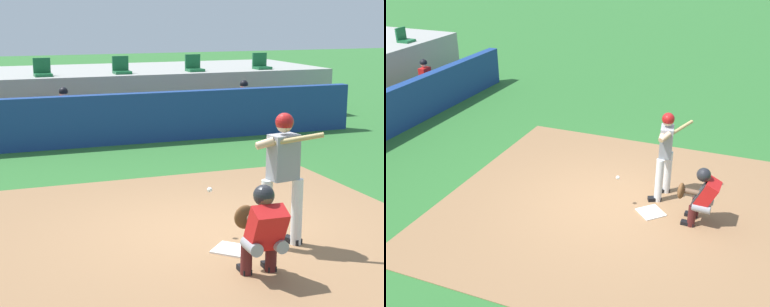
{
  "view_description": "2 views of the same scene",
  "coord_description": "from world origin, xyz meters",
  "views": [
    {
      "loc": [
        -3.18,
        -7.96,
        3.05
      ],
      "look_at": [
        0.0,
        0.7,
        1.0
      ],
      "focal_mm": 59.14,
      "sensor_mm": 36.0,
      "label": 1
    },
    {
      "loc": [
        -7.65,
        -2.39,
        4.88
      ],
      "look_at": [
        0.0,
        0.7,
        1.0
      ],
      "focal_mm": 44.31,
      "sensor_mm": 36.0,
      "label": 2
    }
  ],
  "objects": [
    {
      "name": "ground_plane",
      "position": [
        0.0,
        0.0,
        0.0
      ],
      "size": [
        80.0,
        80.0,
        0.0
      ],
      "primitive_type": "plane",
      "color": "#2D6B2D"
    },
    {
      "name": "dirt_infield",
      "position": [
        0.0,
        0.0,
        0.01
      ],
      "size": [
        6.4,
        6.4,
        0.01
      ],
      "primitive_type": "cube",
      "color": "#936B47",
      "rests_on": "ground"
    },
    {
      "name": "home_plate",
      "position": [
        0.0,
        -0.8,
        0.02
      ],
      "size": [
        0.62,
        0.62,
        0.02
      ],
      "primitive_type": "cube",
      "rotation": [
        0.0,
        0.0,
        0.79
      ],
      "color": "white",
      "rests_on": "dirt_infield"
    },
    {
      "name": "batter_at_plate",
      "position": [
        0.69,
        -0.85,
        1.04
      ],
      "size": [
        0.78,
        0.66,
        1.8
      ],
      "color": "silver",
      "rests_on": "ground"
    },
    {
      "name": "catcher_crouched",
      "position": [
        0.0,
        -1.67,
        0.61
      ],
      "size": [
        0.49,
        1.92,
        1.13
      ],
      "color": "gray",
      "rests_on": "ground"
    },
    {
      "name": "dugout_wall",
      "position": [
        0.0,
        6.5,
        0.6
      ],
      "size": [
        13.0,
        0.3,
        1.2
      ],
      "primitive_type": "cube",
      "color": "navy",
      "rests_on": "ground"
    },
    {
      "name": "dugout_bench",
      "position": [
        0.0,
        7.5,
        0.23
      ],
      "size": [
        11.8,
        0.44,
        0.45
      ],
      "primitive_type": "cube",
      "color": "olive",
      "rests_on": "ground"
    },
    {
      "name": "dugout_player_1",
      "position": [
        -0.84,
        7.34,
        0.67
      ],
      "size": [
        0.49,
        0.7,
        1.3
      ],
      "color": "#939399",
      "rests_on": "ground"
    },
    {
      "name": "dugout_player_2",
      "position": [
        3.97,
        7.34,
        0.67
      ],
      "size": [
        0.49,
        0.7,
        1.3
      ],
      "color": "#939399",
      "rests_on": "ground"
    },
    {
      "name": "stands_platform",
      "position": [
        0.0,
        10.9,
        0.7
      ],
      "size": [
        15.0,
        4.4,
        1.4
      ],
      "primitive_type": "cube",
      "color": "#9E9E99",
      "rests_on": "ground"
    },
    {
      "name": "stadium_seat_2",
      "position": [
        -1.08,
        9.38,
        1.53
      ],
      "size": [
        0.46,
        0.46,
        0.48
      ],
      "color": "#196033",
      "rests_on": "stands_platform"
    },
    {
      "name": "stadium_seat_3",
      "position": [
        1.08,
        9.38,
        1.53
      ],
      "size": [
        0.46,
        0.46,
        0.48
      ],
      "color": "#196033",
      "rests_on": "stands_platform"
    },
    {
      "name": "stadium_seat_4",
      "position": [
        3.25,
        9.38,
        1.53
      ],
      "size": [
        0.46,
        0.46,
        0.48
      ],
      "color": "#196033",
      "rests_on": "stands_platform"
    },
    {
      "name": "stadium_seat_5",
      "position": [
        5.42,
        9.38,
        1.53
      ],
      "size": [
        0.46,
        0.46,
        0.48
      ],
      "color": "#196033",
      "rests_on": "stands_platform"
    }
  ]
}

